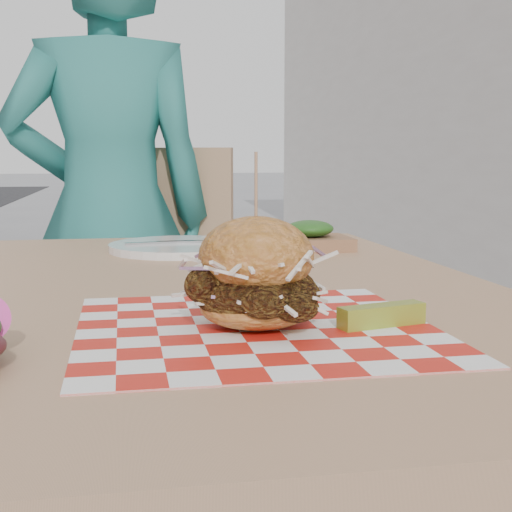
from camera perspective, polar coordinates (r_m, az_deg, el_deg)
The scene contains 8 objects.
diner at distance 1.95m, azimuth -11.61°, elevation 3.14°, with size 0.56×0.37×1.53m, color teal.
patio_table at distance 1.00m, azimuth -4.17°, elevation -6.76°, with size 0.80×1.20×0.75m.
patio_chair at distance 2.01m, azimuth -6.54°, elevation -2.79°, with size 0.53×0.54×0.95m.
paper_liner at distance 0.73m, azimuth -0.00°, elevation -5.74°, with size 0.36×0.36×0.00m, color red.
sandwich at distance 0.72m, azimuth -0.00°, elevation -1.87°, with size 0.16×0.16×0.18m.
pickle_spear at distance 0.74m, azimuth 10.03°, elevation -4.69°, with size 0.10×0.02×0.02m, color olive.
place_setting at distance 1.34m, azimuth -5.98°, elevation 0.74°, with size 0.27×0.27×0.02m.
kraft_tray at distance 1.35m, azimuth 4.32°, elevation 1.47°, with size 0.15×0.12×0.06m.
Camera 1 is at (-0.28, -0.99, 0.92)m, focal length 50.00 mm.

